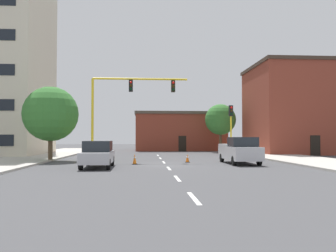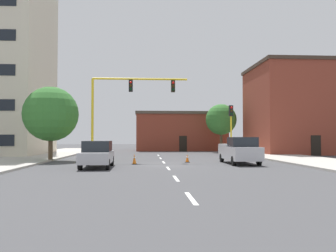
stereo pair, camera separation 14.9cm
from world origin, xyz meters
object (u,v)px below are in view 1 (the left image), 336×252
Objects in this scene: traffic_light_pole_right at (231,120)px; traffic_cone_roadside_a at (135,159)px; tree_right_far at (220,120)px; sedan_silver_near_left at (98,154)px; traffic_signal_gantry at (106,134)px; pickup_truck_silver at (239,151)px; traffic_cone_roadside_b at (187,158)px; tree_left_near at (51,114)px.

traffic_light_pole_right is 6.19× the size of traffic_cone_roadside_a.
tree_right_far reaches higher than sedan_silver_near_left.
traffic_signal_gantry is 21.93m from tree_right_far.
traffic_light_pole_right is at bearing 34.87° from sedan_silver_near_left.
traffic_light_pole_right is 10.06m from traffic_cone_roadside_a.
sedan_silver_near_left is at bearing -164.81° from pickup_truck_silver.
pickup_truck_silver is 1.20× the size of sedan_silver_near_left.
tree_right_far reaches higher than traffic_cone_roadside_b.
tree_right_far is 20.00m from traffic_cone_roadside_b.
traffic_cone_roadside_b is at bearing -110.19° from tree_right_far.
tree_left_near is at bearing 125.52° from sedan_silver_near_left.
pickup_truck_silver is (14.83, -3.86, -2.94)m from tree_left_near.
traffic_signal_gantry is at bearing 90.82° from sedan_silver_near_left.
traffic_cone_roadside_b is (4.11, 1.74, -0.06)m from traffic_cone_roadside_a.
traffic_signal_gantry is 10.99m from traffic_light_pole_right.
traffic_light_pole_right is at bearing 34.23° from traffic_cone_roadside_b.
traffic_light_pole_right is at bearing 3.09° from tree_left_near.
tree_left_near reaches higher than traffic_cone_roadside_b.
sedan_silver_near_left is at bearing -89.18° from traffic_signal_gantry.
traffic_signal_gantry reaches higher than pickup_truck_silver.
tree_right_far is 23.21m from traffic_cone_roadside_a.
traffic_cone_roadside_a reaches higher than traffic_cone_roadside_b.
traffic_cone_roadside_a is (7.03, -3.79, -3.53)m from tree_left_near.
traffic_cone_roadside_b is at bearing -9.24° from traffic_signal_gantry.
tree_right_far is at bearing 60.10° from sedan_silver_near_left.
traffic_signal_gantry is 10.66m from pickup_truck_silver.
sedan_silver_near_left is (4.71, -6.61, -3.03)m from tree_left_near.
pickup_truck_silver is at bearing -98.66° from tree_right_far.
traffic_light_pole_right is at bearing -99.22° from tree_right_far.
pickup_truck_silver reaches higher than traffic_cone_roadside_b.
traffic_light_pole_right is at bearing 83.21° from pickup_truck_silver.
pickup_truck_silver is (10.19, -2.86, -1.24)m from traffic_signal_gantry.
pickup_truck_silver reaches higher than traffic_cone_roadside_a.
pickup_truck_silver is at bearing -14.59° from tree_left_near.
traffic_signal_gantry reaches higher than tree_right_far.
tree_right_far is 9.79× the size of traffic_cone_roadside_b.
tree_left_near is 9.47× the size of traffic_cone_roadside_b.
pickup_truck_silver is at bearing 15.19° from sedan_silver_near_left.
tree_right_far is 1.42× the size of sedan_silver_near_left.
traffic_light_pole_right is 0.75× the size of tree_right_far.
sedan_silver_near_left is at bearing -54.48° from tree_left_near.
sedan_silver_near_left is 6.91× the size of traffic_cone_roadside_b.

